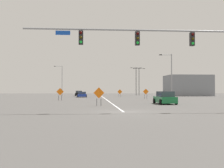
% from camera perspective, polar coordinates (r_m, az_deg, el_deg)
% --- Properties ---
extents(ground, '(198.38, 198.38, 0.00)m').
position_cam_1_polar(ground, '(20.84, 2.49, -5.92)').
color(ground, '#4C4947').
extents(road_centre_stripe, '(0.16, 110.21, 0.01)m').
position_cam_1_polar(road_centre_stripe, '(75.79, -2.36, -2.46)').
color(road_centre_stripe, white).
rests_on(road_centre_stripe, ground).
extents(traffic_signal_assembly, '(17.42, 0.44, 6.98)m').
position_cam_1_polar(traffic_signal_assembly, '(21.67, 11.19, 8.36)').
color(traffic_signal_assembly, gray).
rests_on(traffic_signal_assembly, ground).
extents(street_lamp_mid_right, '(2.12, 0.24, 7.54)m').
position_cam_1_polar(street_lamp_mid_right, '(45.37, 12.21, 2.00)').
color(street_lamp_mid_right, gray).
rests_on(street_lamp_mid_right, ground).
extents(street_lamp_far_left, '(2.35, 0.24, 8.41)m').
position_cam_1_polar(street_lamp_far_left, '(77.57, -10.59, 1.04)').
color(street_lamp_far_left, gray).
rests_on(street_lamp_far_left, ground).
extents(street_lamp_mid_left, '(3.31, 0.24, 8.32)m').
position_cam_1_polar(street_lamp_mid_left, '(80.84, 5.08, 1.10)').
color(street_lamp_mid_left, black).
rests_on(street_lamp_mid_left, ground).
extents(street_lamp_near_right, '(3.58, 0.24, 8.21)m').
position_cam_1_polar(street_lamp_near_right, '(82.30, 5.70, 1.03)').
color(street_lamp_near_right, black).
rests_on(street_lamp_near_right, ground).
extents(construction_sign_left_lane, '(1.13, 0.11, 1.77)m').
position_cam_1_polar(construction_sign_left_lane, '(62.21, 1.66, -1.72)').
color(construction_sign_left_lane, orange).
rests_on(construction_sign_left_lane, ground).
extents(construction_sign_right_shoulder, '(1.08, 0.06, 1.87)m').
position_cam_1_polar(construction_sign_right_shoulder, '(50.69, 7.12, -1.75)').
color(construction_sign_right_shoulder, orange).
rests_on(construction_sign_right_shoulder, ground).
extents(construction_sign_median_far, '(1.14, 0.26, 1.97)m').
position_cam_1_polar(construction_sign_median_far, '(43.26, -10.86, -1.76)').
color(construction_sign_median_far, orange).
rests_on(construction_sign_median_far, ground).
extents(construction_sign_right_lane, '(1.15, 0.29, 1.96)m').
position_cam_1_polar(construction_sign_right_lane, '(28.62, -2.78, -2.11)').
color(construction_sign_right_lane, orange).
rests_on(construction_sign_right_lane, ground).
extents(car_blue_near, '(2.15, 4.21, 1.23)m').
position_cam_1_polar(car_blue_near, '(61.04, -6.30, -2.21)').
color(car_blue_near, '#1E389E').
rests_on(car_blue_near, ground).
extents(car_black_approaching, '(2.18, 4.34, 1.39)m').
position_cam_1_polar(car_black_approaching, '(72.91, -6.98, -1.98)').
color(car_black_approaching, black).
rests_on(car_black_approaching, ground).
extents(car_green_far, '(2.08, 4.24, 1.51)m').
position_cam_1_polar(car_green_far, '(32.81, 11.07, -2.94)').
color(car_green_far, '#196B38').
rests_on(car_green_far, ground).
extents(roadside_building_east, '(11.45, 8.36, 5.56)m').
position_cam_1_polar(roadside_building_east, '(76.19, 15.60, -0.32)').
color(roadside_building_east, gray).
rests_on(roadside_building_east, ground).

